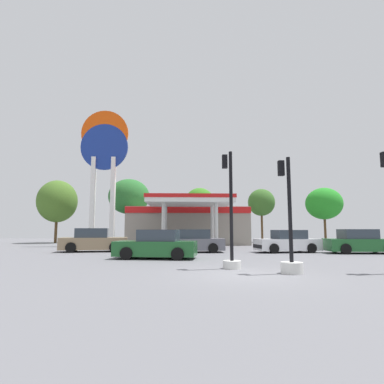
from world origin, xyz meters
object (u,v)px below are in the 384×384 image
object	(u,v)px
tree_3	(261,203)
car_4	(192,242)
traffic_signal_0	(231,234)
traffic_signal_2	(290,245)
car_0	(360,242)
car_2	(287,242)
car_1	(156,245)
station_pole_sign	(104,158)
tree_0	(57,201)
tree_2	(200,200)
tree_4	(324,204)
car_3	(94,241)
tree_1	(129,197)

from	to	relation	value
tree_3	car_4	bearing A→B (deg)	-118.57
traffic_signal_0	traffic_signal_2	bearing A→B (deg)	-37.63
car_0	car_4	distance (m)	11.03
car_0	car_2	world-z (taller)	car_0
car_1	traffic_signal_0	size ratio (longest dim) A/B	0.95
station_pole_sign	car_2	world-z (taller)	station_pole_sign
station_pole_sign	tree_0	world-z (taller)	station_pole_sign
tree_2	tree_4	bearing A→B (deg)	-9.41
car_3	tree_3	bearing A→B (deg)	44.86
car_3	tree_1	distance (m)	14.73
car_1	tree_3	bearing A→B (deg)	62.32
car_0	car_2	distance (m)	4.59
car_4	tree_4	xyz separation A→B (m)	(15.96, 14.46, 3.83)
tree_1	tree_0	bearing A→B (deg)	175.70
tree_3	tree_2	bearing A→B (deg)	-179.41
traffic_signal_0	tree_4	world-z (taller)	tree_4
car_1	tree_3	distance (m)	24.77
car_0	car_3	xyz separation A→B (m)	(-17.85, 2.26, 0.03)
car_0	traffic_signal_0	size ratio (longest dim) A/B	0.95
tree_0	tree_4	bearing A→B (deg)	-1.94
car_3	traffic_signal_0	size ratio (longest dim) A/B	1.01
car_1	car_2	bearing A→B (deg)	26.87
tree_4	traffic_signal_2	bearing A→B (deg)	-117.12
car_4	tree_0	bearing A→B (deg)	134.35
car_0	station_pole_sign	bearing A→B (deg)	153.37
tree_1	tree_4	distance (m)	22.75
car_3	traffic_signal_0	bearing A→B (deg)	-51.10
car_4	traffic_signal_2	xyz separation A→B (m)	(3.11, -10.64, 0.30)
car_2	car_0	bearing A→B (deg)	-13.23
car_0	tree_0	distance (m)	31.38
tree_2	traffic_signal_0	bearing A→B (deg)	-90.77
tree_1	tree_2	size ratio (longest dim) A/B	1.11
traffic_signal_2	tree_1	world-z (taller)	tree_1
car_4	tree_2	size ratio (longest dim) A/B	0.66
car_2	traffic_signal_2	distance (m)	10.85
car_0	tree_3	distance (m)	18.86
traffic_signal_2	tree_3	world-z (taller)	tree_3
station_pole_sign	traffic_signal_2	bearing A→B (deg)	-59.11
car_1	car_3	distance (m)	7.35
traffic_signal_2	tree_3	xyz separation A→B (m)	(6.11, 27.57, 3.85)
car_2	car_3	bearing A→B (deg)	174.83
car_4	tree_1	distance (m)	16.99
car_4	tree_3	bearing A→B (deg)	61.43
tree_4	car_3	bearing A→B (deg)	-149.30
station_pole_sign	traffic_signal_2	xyz separation A→B (m)	(11.27, -18.84, -7.39)
car_0	car_3	size ratio (longest dim) A/B	0.94
station_pole_sign	car_1	distance (m)	16.18
station_pole_sign	car_4	size ratio (longest dim) A/B	2.98
traffic_signal_0	tree_0	distance (m)	29.82
traffic_signal_0	traffic_signal_2	size ratio (longest dim) A/B	1.13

